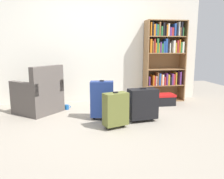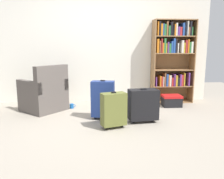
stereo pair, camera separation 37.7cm
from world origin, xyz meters
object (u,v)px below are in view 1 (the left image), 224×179
suitcase_black (143,104)px  suitcase_navy_blue (102,99)px  mug (67,107)px  bookshelf (164,56)px  suitcase_olive (116,109)px  armchair (39,96)px  storage_box (165,99)px

suitcase_black → suitcase_navy_blue: size_ratio=0.84×
mug → suitcase_black: suitcase_black is taller
bookshelf → suitcase_black: bookshelf is taller
mug → suitcase_olive: (0.76, -1.21, 0.25)m
suitcase_black → suitcase_navy_blue: 0.69m
bookshelf → armchair: 2.83m
storage_box → suitcase_navy_blue: (-1.47, -0.76, 0.23)m
suitcase_black → suitcase_navy_blue: suitcase_navy_blue is taller
armchair → mug: 0.58m
storage_box → suitcase_olive: 1.81m
mug → suitcase_black: size_ratio=0.21×
mug → storage_box: storage_box is taller
bookshelf → mug: 2.43m
storage_box → armchair: bearing=-177.0°
bookshelf → suitcase_navy_blue: (-1.57, -1.16, -0.68)m
armchair → suitcase_navy_blue: (1.12, -0.62, 0.04)m
storage_box → suitcase_black: suitcase_black is taller
bookshelf → armchair: bearing=-168.7°
mug → suitcase_navy_blue: bearing=-50.5°
mug → suitcase_black: (1.27, -0.95, 0.25)m
suitcase_navy_blue → suitcase_olive: bearing=-72.5°
storage_box → suitcase_olive: size_ratio=0.67×
bookshelf → suitcase_navy_blue: size_ratio=2.64×
armchair → storage_box: size_ratio=2.56×
suitcase_navy_blue → suitcase_black: bearing=-17.9°
bookshelf → suitcase_black: (-0.91, -1.37, -0.73)m
mug → suitcase_olive: 1.45m
armchair → storage_box: armchair is taller
suitcase_black → suitcase_olive: size_ratio=1.00×
armchair → bookshelf: bearing=11.3°
suitcase_black → armchair: bearing=154.8°
mug → storage_box: 2.08m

